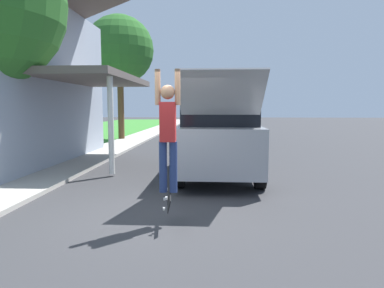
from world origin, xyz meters
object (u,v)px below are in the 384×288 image
at_px(lawn_tree_far, 120,50).
at_px(suv_parked, 219,136).
at_px(skateboarder, 168,129).
at_px(skateboard, 169,199).
at_px(car_down_street, 205,131).

distance_m(lawn_tree_far, suv_parked, 12.24).
bearing_deg(skateboarder, skateboard, -81.16).
xyz_separation_m(lawn_tree_far, car_down_street, (4.93, -1.42, -4.56)).
relative_size(lawn_tree_far, skateboarder, 3.56).
relative_size(car_down_street, skateboarder, 2.09).
bearing_deg(car_down_street, skateboard, -91.25).
bearing_deg(lawn_tree_far, suv_parked, -61.33).
xyz_separation_m(lawn_tree_far, suv_parked, (5.53, -10.12, -4.08)).
bearing_deg(car_down_street, lawn_tree_far, 163.97).
relative_size(skateboarder, skateboard, 2.42).
relative_size(lawn_tree_far, suv_parked, 1.24).
distance_m(suv_parked, skateboarder, 4.31).
height_order(lawn_tree_far, skateboarder, lawn_tree_far).
bearing_deg(lawn_tree_far, skateboard, -72.06).
bearing_deg(suv_parked, car_down_street, 93.96).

